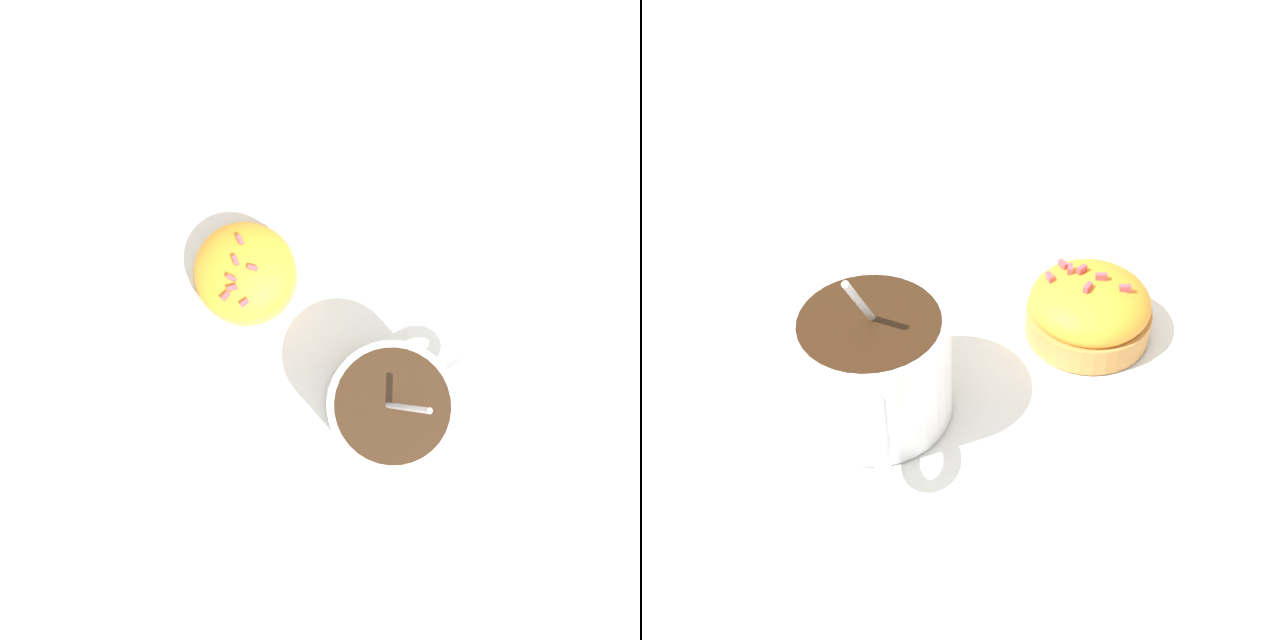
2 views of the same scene
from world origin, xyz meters
TOP-DOWN VIEW (x-y plane):
  - ground_plane at (0.00, 0.00)m, footprint 3.00×3.00m
  - paper_napkin at (0.00, 0.00)m, footprint 0.35×0.34m
  - coffee_cup at (-0.07, -0.02)m, footprint 0.09×0.12m
  - frosted_pastry at (0.07, 0.00)m, footprint 0.08×0.08m

SIDE VIEW (x-z plane):
  - ground_plane at x=0.00m, z-range 0.00..0.00m
  - paper_napkin at x=0.00m, z-range 0.00..0.00m
  - frosted_pastry at x=0.07m, z-range 0.00..0.05m
  - coffee_cup at x=-0.07m, z-range -0.01..0.10m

